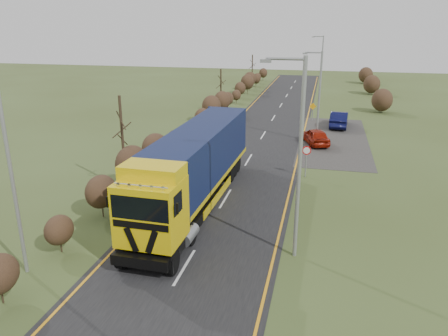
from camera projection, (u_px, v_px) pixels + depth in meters
name	position (u px, v px, depth m)	size (l,w,h in m)	color
ground	(208.00, 228.00, 22.80)	(160.00, 160.00, 0.00)	#38431C
road	(244.00, 168.00, 32.02)	(8.00, 120.00, 0.02)	black
layby	(334.00, 139.00, 39.86)	(6.00, 18.00, 0.02)	#2B2927
lane_markings	(243.00, 169.00, 31.74)	(7.52, 116.00, 0.01)	orange
hedgerow	(155.00, 150.00, 30.85)	(2.24, 102.04, 6.05)	black
lorry	(195.00, 164.00, 24.79)	(3.12, 16.12, 4.48)	black
car_red_hatchback	(316.00, 136.00, 38.08)	(1.66, 4.12, 1.40)	maroon
car_blue_sedan	(339.00, 119.00, 44.32)	(1.68, 4.81, 1.58)	black
streetlight_near	(298.00, 153.00, 18.55)	(1.91, 0.18, 8.95)	gray
streetlight_mid	(318.00, 94.00, 37.38)	(1.69, 0.18, 7.90)	gray
streetlight_far	(321.00, 62.00, 64.61)	(1.78, 0.18, 8.32)	gray
left_pole	(11.00, 174.00, 17.38)	(0.16, 0.16, 8.89)	gray
speed_sign	(306.00, 156.00, 29.74)	(0.61, 0.10, 2.22)	gray
warning_board	(313.00, 110.00, 46.99)	(0.75, 0.11, 1.95)	gray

